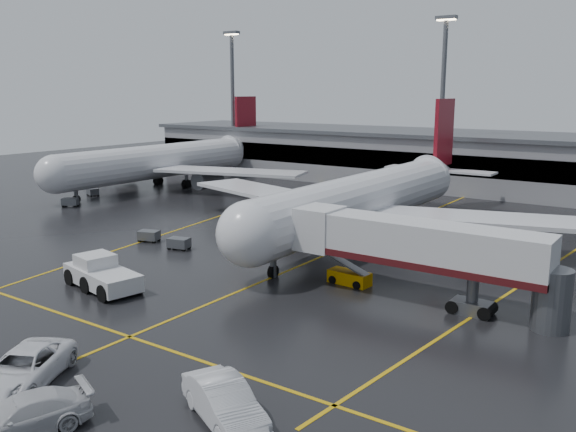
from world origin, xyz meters
The scene contains 21 objects.
ground centered at (0.00, 0.00, 0.00)m, with size 220.00×220.00×0.00m, color black.
apron_line_centre centered at (0.00, 0.00, 0.01)m, with size 0.25×90.00×0.02m, color gold.
apron_line_stop centered at (0.00, -22.00, 0.01)m, with size 60.00×0.25×0.02m, color gold.
apron_line_left centered at (-20.00, 10.00, 0.01)m, with size 0.25×70.00×0.02m, color gold.
apron_line_right centered at (18.00, 10.00, 0.01)m, with size 0.25×70.00×0.02m, color gold.
terminal centered at (0.00, 47.93, 4.32)m, with size 122.00×19.00×8.60m.
light_mast_left centered at (-45.00, 42.00, 14.47)m, with size 3.00×1.20×25.45m.
light_mast_mid centered at (-5.00, 42.00, 14.47)m, with size 3.00×1.20×25.45m.
main_airliner centered at (0.00, 9.70, 4.21)m, with size 48.80×45.60×14.10m.
second_airliner centered at (-42.00, 21.70, 4.21)m, with size 48.80×45.60×14.10m.
jet_bridge centered at (11.87, -6.00, 3.93)m, with size 19.90×3.40×6.05m.
pushback_tractor centered at (-9.12, -16.84, 1.04)m, with size 7.79×4.44×2.62m.
belt_loader centered at (6.00, -5.04, 0.53)m, with size 3.46×1.79×2.13m.
service_van_a centered at (0.43, -29.28, 0.92)m, with size 3.06×6.64×1.85m, color white.
service_van_b centered at (4.56, -31.91, 0.85)m, with size 2.39×5.87×1.70m, color silver.
service_van_c centered at (11.22, -26.08, 0.97)m, with size 2.06×5.90×1.94m, color silver.
baggage_cart_a centered at (-12.64, -5.01, 0.63)m, with size 2.24×1.72×1.12m.
baggage_cart_b centered at (-17.33, -4.52, 0.63)m, with size 2.31×1.87×1.12m.
baggage_cart_c centered at (-11.80, 6.09, 0.63)m, with size 2.16×1.56×1.12m.
baggage_cart_d centered at (-44.72, 9.77, 0.63)m, with size 2.33×1.92×1.12m.
baggage_cart_e centered at (-40.18, 2.72, 0.63)m, with size 2.38×2.20×1.12m.
Camera 1 is at (28.05, -45.20, 14.85)m, focal length 37.79 mm.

